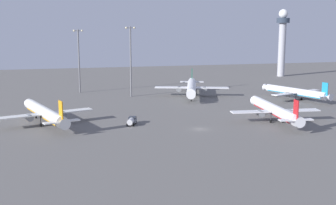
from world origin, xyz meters
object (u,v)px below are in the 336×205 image
airplane_taxiway_distant (45,113)px  fuel_truck (132,121)px  apron_light_west (79,57)px  control_tower (282,38)px  airplane_terminal_side (192,87)px  airplane_far_stand (275,110)px  apron_light_east (131,58)px  airplane_mid_apron (296,92)px

airplane_taxiway_distant → fuel_truck: airplane_taxiway_distant is taller
airplane_taxiway_distant → apron_light_west: 69.54m
control_tower → airplane_terminal_side: size_ratio=1.00×
fuel_truck → apron_light_west: bearing=120.1°
airplane_far_stand → apron_light_east: apron_light_east is taller
apron_light_west → apron_light_east: bearing=-39.3°
control_tower → airplane_far_stand: size_ratio=1.07×
fuel_truck → control_tower: bearing=64.8°
airplane_mid_apron → airplane_terminal_side: bearing=133.8°
airplane_terminal_side → apron_light_west: (-47.87, 24.65, 12.60)m
airplane_mid_apron → apron_light_east: (-66.56, 26.92, 14.00)m
airplane_taxiway_distant → airplane_far_stand: bearing=-28.2°
airplane_terminal_side → apron_light_west: size_ratio=1.40×
airplane_far_stand → fuel_truck: size_ratio=5.83×
apron_light_west → airplane_mid_apron: bearing=-26.8°
control_tower → apron_light_east: (-104.57, -55.12, -6.38)m
airplane_far_stand → apron_light_east: size_ratio=1.25×
airplane_far_stand → airplane_terminal_side: airplane_terminal_side is taller
airplane_terminal_side → control_tower: bearing=-123.6°
airplane_far_stand → airplane_mid_apron: size_ratio=1.13×
control_tower → airplane_taxiway_distant: control_tower is taller
airplane_terminal_side → airplane_far_stand: bearing=119.5°
fuel_truck → apron_light_east: 58.85m
airplane_taxiway_distant → fuel_truck: bearing=-31.7°
control_tower → airplane_mid_apron: control_tower is taller
control_tower → airplane_far_stand: control_tower is taller
fuel_truck → apron_light_east: size_ratio=0.21×
control_tower → apron_light_west: 131.85m
airplane_far_stand → airplane_mid_apron: 46.31m
airplane_mid_apron → airplane_terminal_side: (-40.35, 19.98, 0.70)m
apron_light_west → apron_light_east: size_ratio=0.96×
airplane_far_stand → airplane_taxiway_distant: (-73.57, 13.89, 0.09)m
airplane_far_stand → airplane_terminal_side: (-11.29, 56.04, 0.38)m
control_tower → airplane_terminal_side: 101.88m
airplane_far_stand → control_tower: bearing=66.2°
apron_light_west → airplane_terminal_side: bearing=-27.2°
apron_light_east → fuel_truck: bearing=-99.4°
control_tower → airplane_terminal_side: control_tower is taller
fuel_truck → apron_light_east: apron_light_east is taller
airplane_far_stand → apron_light_west: apron_light_west is taller
control_tower → apron_light_west: bearing=-163.5°
airplane_far_stand → airplane_taxiway_distant: size_ratio=1.00×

